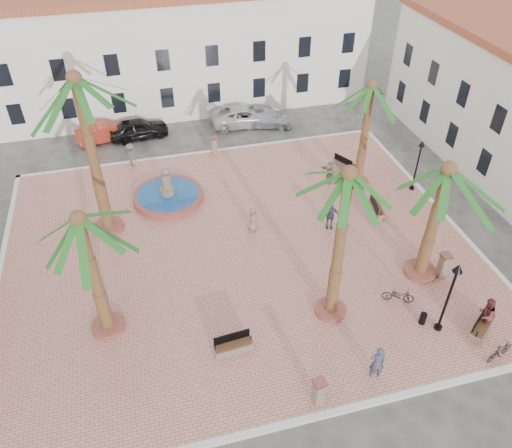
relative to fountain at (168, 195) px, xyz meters
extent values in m
plane|color=#56544F|center=(3.32, -5.67, -0.47)|extent=(120.00, 120.00, 0.00)
cube|color=tan|center=(3.32, -5.67, -0.39)|extent=(26.00, 22.00, 0.15)
cube|color=silver|center=(3.32, 5.33, -0.39)|extent=(26.30, 0.30, 0.16)
cube|color=silver|center=(3.32, -16.67, -0.39)|extent=(26.30, 0.30, 0.16)
cube|color=silver|center=(16.32, -5.67, -0.39)|extent=(0.30, 22.30, 0.16)
cube|color=white|center=(3.32, 14.33, 4.03)|extent=(30.00, 7.00, 9.00)
cube|color=black|center=(-9.80, 10.85, 1.73)|extent=(1.00, 0.12, 1.60)
cube|color=black|center=(-6.05, 10.85, 1.73)|extent=(1.00, 0.12, 1.60)
cube|color=black|center=(-2.30, 10.85, 1.73)|extent=(1.00, 0.12, 1.60)
cube|color=black|center=(1.45, 10.85, 1.73)|extent=(1.00, 0.12, 1.60)
cube|color=black|center=(5.20, 10.85, 1.73)|extent=(1.00, 0.12, 1.60)
cube|color=black|center=(8.95, 10.85, 1.73)|extent=(1.00, 0.12, 1.60)
cube|color=black|center=(12.70, 10.85, 1.73)|extent=(1.00, 0.12, 1.60)
cube|color=black|center=(16.45, 10.85, 1.73)|extent=(1.00, 0.12, 1.60)
cube|color=black|center=(-9.80, 10.85, 4.73)|extent=(1.00, 0.12, 1.60)
cube|color=black|center=(-6.05, 10.85, 4.73)|extent=(1.00, 0.12, 1.60)
cube|color=black|center=(-2.30, 10.85, 4.73)|extent=(1.00, 0.12, 1.60)
cube|color=black|center=(1.45, 10.85, 4.73)|extent=(1.00, 0.12, 1.60)
cube|color=black|center=(5.20, 10.85, 4.73)|extent=(1.00, 0.12, 1.60)
cube|color=black|center=(8.95, 10.85, 4.73)|extent=(1.00, 0.12, 1.60)
cube|color=black|center=(12.70, 10.85, 4.73)|extent=(1.00, 0.12, 1.60)
cube|color=black|center=(16.45, 10.85, 4.73)|extent=(1.00, 0.12, 1.60)
cube|color=black|center=(19.86, -4.02, 1.73)|extent=(0.12, 1.00, 1.60)
cube|color=black|center=(19.86, -0.30, 1.73)|extent=(0.12, 1.00, 1.60)
cube|color=black|center=(19.86, 3.41, 1.73)|extent=(0.12, 1.00, 1.60)
cube|color=black|center=(19.86, 7.12, 1.73)|extent=(0.12, 1.00, 1.60)
cube|color=black|center=(19.86, -4.02, 4.73)|extent=(0.12, 1.00, 1.60)
cube|color=black|center=(19.86, -0.30, 4.73)|extent=(0.12, 1.00, 1.60)
cube|color=black|center=(19.86, 3.41, 4.73)|extent=(0.12, 1.00, 1.60)
cube|color=black|center=(19.86, 7.12, 4.73)|extent=(0.12, 1.00, 1.60)
cylinder|color=#A34E43|center=(0.00, 0.00, -0.10)|extent=(4.49, 4.49, 0.43)
cylinder|color=#194C8C|center=(0.00, 0.00, 0.09)|extent=(3.96, 3.96, 0.06)
cylinder|color=#7D6956|center=(0.00, 0.00, 0.11)|extent=(0.96, 0.96, 0.86)
cylinder|color=#7D6956|center=(0.00, 0.00, 0.97)|extent=(0.64, 0.64, 1.28)
sphere|color=#7D6956|center=(0.00, 0.00, 1.77)|extent=(0.47, 0.47, 0.47)
cylinder|color=#A34E43|center=(-3.80, -2.06, -0.18)|extent=(1.78, 1.78, 0.27)
cylinder|color=brown|center=(-3.80, -2.06, 4.48)|extent=(0.58, 0.58, 9.06)
sphere|color=brown|center=(-3.80, -2.06, 9.01)|extent=(0.78, 0.78, 0.78)
cylinder|color=#A34E43|center=(-4.08, -9.78, -0.20)|extent=(1.60, 1.60, 0.24)
cylinder|color=brown|center=(-4.08, -9.78, 3.12)|extent=(0.52, 0.52, 6.38)
sphere|color=brown|center=(-4.08, -9.78, 6.31)|extent=(0.70, 0.70, 0.70)
cylinder|color=#A34E43|center=(6.57, -11.57, -0.20)|extent=(1.55, 1.55, 0.23)
cylinder|color=brown|center=(6.57, -11.57, 3.86)|extent=(0.50, 0.50, 7.88)
sphere|color=brown|center=(6.57, -11.57, 7.79)|extent=(0.68, 0.68, 0.68)
cylinder|color=#A34E43|center=(12.23, -10.22, -0.19)|extent=(1.73, 1.73, 0.26)
cylinder|color=brown|center=(12.23, -10.22, 3.10)|extent=(0.56, 0.56, 6.31)
sphere|color=brown|center=(12.23, -10.22, 6.26)|extent=(0.76, 0.76, 0.76)
cylinder|color=#A34E43|center=(12.49, -1.43, -0.20)|extent=(1.48, 1.48, 0.22)
cylinder|color=brown|center=(12.49, -1.43, 3.27)|extent=(0.48, 0.48, 6.73)
sphere|color=brown|center=(12.49, -1.43, 6.64)|extent=(0.65, 0.65, 0.65)
cube|color=#7D6956|center=(1.41, -12.64, -0.12)|extent=(1.84, 0.70, 0.40)
cube|color=#56351E|center=(1.41, -12.64, 0.11)|extent=(1.74, 0.64, 0.06)
cube|color=black|center=(1.39, -12.43, 0.39)|extent=(1.70, 0.19, 0.50)
cylinder|color=black|center=(0.56, -12.72, 0.24)|extent=(0.05, 0.05, 0.30)
cylinder|color=black|center=(2.26, -12.57, 0.24)|extent=(0.05, 0.05, 0.30)
cube|color=#7D6956|center=(13.06, -14.53, -0.10)|extent=(1.90, 1.60, 0.43)
cube|color=#56351E|center=(13.06, -14.53, 0.14)|extent=(1.78, 1.49, 0.06)
cube|color=black|center=(12.92, -14.34, 0.43)|extent=(1.50, 1.10, 0.53)
cylinder|color=black|center=(12.32, -15.06, 0.27)|extent=(0.05, 0.05, 0.32)
cylinder|color=black|center=(13.79, -14.00, 0.27)|extent=(0.05, 0.05, 0.32)
cube|color=#7D6956|center=(12.32, -4.69, -0.12)|extent=(0.87, 1.86, 0.40)
cube|color=#56351E|center=(12.32, -4.69, 0.11)|extent=(0.81, 1.76, 0.06)
cube|color=black|center=(12.11, -4.65, 0.38)|extent=(0.37, 1.67, 0.50)
cylinder|color=black|center=(12.16, -5.52, 0.23)|extent=(0.05, 0.05, 0.30)
cylinder|color=black|center=(12.48, -3.86, 0.23)|extent=(0.05, 0.05, 0.30)
cube|color=#7D6956|center=(12.46, 0.75, -0.13)|extent=(1.22, 1.70, 0.37)
cube|color=#56351E|center=(12.46, 0.75, 0.08)|extent=(1.13, 1.59, 0.06)
cube|color=black|center=(12.29, 0.66, 0.33)|extent=(0.77, 1.40, 0.46)
cylinder|color=black|center=(12.83, 0.06, 0.19)|extent=(0.05, 0.05, 0.28)
cylinder|color=black|center=(12.10, 1.44, 0.19)|extent=(0.05, 0.05, 0.28)
cylinder|color=black|center=(11.15, -13.87, -0.23)|extent=(0.37, 0.37, 0.17)
cylinder|color=black|center=(11.15, -13.87, 1.64)|extent=(0.12, 0.12, 3.71)
cone|color=black|center=(11.15, -13.87, 3.66)|extent=(0.45, 0.45, 0.41)
sphere|color=beige|center=(11.15, -13.87, 3.50)|extent=(0.25, 0.25, 0.25)
cylinder|color=black|center=(15.72, -2.94, -0.24)|extent=(0.32, 0.32, 0.14)
cylinder|color=black|center=(15.72, -2.94, 1.36)|extent=(0.11, 0.11, 3.18)
cone|color=black|center=(15.72, -2.94, 3.09)|extent=(0.39, 0.39, 0.35)
sphere|color=beige|center=(15.72, -2.94, 2.95)|extent=(0.21, 0.21, 0.21)
cube|color=#7D6956|center=(4.22, -16.07, 0.35)|extent=(0.48, 0.48, 1.33)
cube|color=#A34E43|center=(4.22, -16.07, 1.06)|extent=(0.59, 0.59, 0.10)
cube|color=#7D6956|center=(3.94, 4.73, 0.34)|extent=(0.41, 0.41, 1.31)
cube|color=#A34E43|center=(3.94, 4.73, 1.04)|extent=(0.52, 0.52, 0.10)
cube|color=#7D6956|center=(13.17, -10.74, 0.39)|extent=(0.45, 0.45, 1.42)
cube|color=#A34E43|center=(13.17, -10.74, 1.15)|extent=(0.56, 0.56, 0.11)
cylinder|color=black|center=(10.58, -13.38, 0.00)|extent=(0.33, 0.33, 0.63)
imported|color=#3A4054|center=(7.07, -15.51, 0.62)|extent=(0.75, 0.55, 1.88)
imported|color=black|center=(10.09, -11.78, 0.10)|extent=(1.68, 1.19, 0.84)
imported|color=maroon|center=(13.17, -14.35, 0.62)|extent=(1.15, 1.08, 1.88)
imported|color=black|center=(12.86, -16.07, 0.15)|extent=(1.61, 0.81, 0.93)
imported|color=#896959|center=(4.47, -4.40, 0.47)|extent=(0.86, 0.67, 1.56)
imported|color=#363C5A|center=(8.92, -5.32, 0.58)|extent=(1.13, 0.74, 1.78)
imported|color=#525157|center=(-1.95, 4.73, 0.55)|extent=(1.05, 1.28, 1.72)
imported|color=#776A5E|center=(10.65, -0.78, 0.46)|extent=(0.68, 1.50, 1.56)
imported|color=black|center=(-1.14, 9.04, 0.30)|extent=(4.64, 2.24, 1.53)
imported|color=red|center=(-3.62, 9.28, 0.26)|extent=(4.64, 2.59, 1.45)
imported|color=silver|center=(8.80, 8.36, 0.17)|extent=(4.67, 2.85, 1.26)
imported|color=silver|center=(7.33, 9.05, 0.30)|extent=(5.62, 2.78, 1.53)
camera|label=1|loc=(-1.23, -26.66, 18.49)|focal=35.00mm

